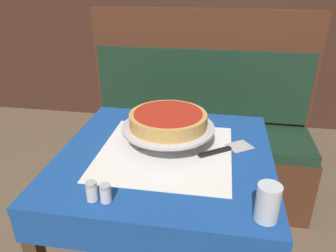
{
  "coord_description": "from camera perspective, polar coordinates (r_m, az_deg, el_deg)",
  "views": [
    {
      "loc": [
        0.19,
        -1.11,
        1.37
      ],
      "look_at": [
        0.0,
        0.04,
        0.82
      ],
      "focal_mm": 35.0,
      "sensor_mm": 36.0,
      "label": 1
    }
  ],
  "objects": [
    {
      "name": "dining_table_rear",
      "position": [
        2.74,
        10.49,
        9.08
      ],
      "size": [
        0.71,
        0.71,
        0.72
      ],
      "color": "#1E6B33",
      "rests_on": "ground_plane"
    },
    {
      "name": "deep_dish_pizza",
      "position": [
        1.3,
        0.22,
        1.15
      ],
      "size": [
        0.31,
        0.31,
        0.06
      ],
      "color": "tan",
      "rests_on": "pizza_pan_stand"
    },
    {
      "name": "salt_shaker",
      "position": [
        1.05,
        -13.13,
        -11.0
      ],
      "size": [
        0.04,
        0.04,
        0.06
      ],
      "color": "silver",
      "rests_on": "dining_table_front"
    },
    {
      "name": "dining_table_front",
      "position": [
        1.34,
        -0.45,
        -7.85
      ],
      "size": [
        0.83,
        0.83,
        0.72
      ],
      "color": "#194799",
      "rests_on": "ground_plane"
    },
    {
      "name": "booth_bench",
      "position": [
        2.12,
        5.11,
        -3.53
      ],
      "size": [
        1.38,
        0.46,
        1.17
      ],
      "color": "#4C2819",
      "rests_on": "ground_plane"
    },
    {
      "name": "condiment_caddy",
      "position": [
        2.71,
        11.66,
        11.88
      ],
      "size": [
        0.13,
        0.13,
        0.17
      ],
      "color": "black",
      "rests_on": "dining_table_rear"
    },
    {
      "name": "water_glass_near",
      "position": [
        0.98,
        16.99,
        -12.67
      ],
      "size": [
        0.07,
        0.07,
        0.11
      ],
      "color": "silver",
      "rests_on": "dining_table_front"
    },
    {
      "name": "pizza_server",
      "position": [
        1.33,
        10.15,
        -4.01
      ],
      "size": [
        0.22,
        0.18,
        0.01
      ],
      "color": "#BCBCC1",
      "rests_on": "dining_table_front"
    },
    {
      "name": "pepper_shaker",
      "position": [
        1.04,
        -10.82,
        -11.44
      ],
      "size": [
        0.04,
        0.04,
        0.06
      ],
      "color": "silver",
      "rests_on": "dining_table_front"
    },
    {
      "name": "pizza_pan_stand",
      "position": [
        1.32,
        0.21,
        -0.39
      ],
      "size": [
        0.37,
        0.37,
        0.08
      ],
      "color": "#ADADB2",
      "rests_on": "dining_table_front"
    }
  ]
}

